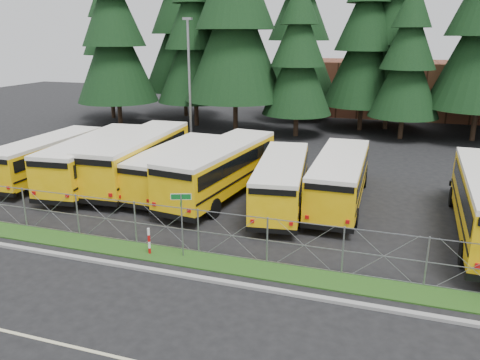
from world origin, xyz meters
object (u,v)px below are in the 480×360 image
at_px(bus_2, 141,158).
at_px(bus_4, 223,170).
at_px(bus_6, 340,180).
at_px(light_standard, 189,80).
at_px(striped_bollard, 149,241).
at_px(bus_5, 282,182).
at_px(street_sign, 182,212).
at_px(bus_0, 52,158).
at_px(bus_3, 178,168).
at_px(bus_1, 100,160).

bearing_deg(bus_2, bus_4, -9.77).
height_order(bus_6, light_standard, light_standard).
relative_size(bus_6, striped_bollard, 8.83).
xyz_separation_m(bus_5, light_standard, (-10.06, 10.78, 4.17)).
distance_m(street_sign, light_standard, 19.90).
xyz_separation_m(bus_0, street_sign, (12.66, -7.69, 0.69)).
relative_size(bus_4, bus_6, 1.09).
relative_size(bus_2, bus_3, 1.17).
bearing_deg(bus_2, bus_0, -172.99).
xyz_separation_m(bus_0, bus_3, (8.57, 0.50, -0.03)).
xyz_separation_m(bus_2, bus_5, (9.30, -1.39, -0.22)).
bearing_deg(street_sign, bus_1, 139.83).
xyz_separation_m(bus_2, light_standard, (-0.76, 9.39, 3.95)).
height_order(bus_2, street_sign, bus_2).
height_order(bus_1, bus_4, bus_4).
xyz_separation_m(bus_6, street_sign, (-5.42, -8.57, 0.64)).
bearing_deg(street_sign, bus_2, 128.07).
bearing_deg(bus_6, bus_2, 179.40).
distance_m(bus_6, striped_bollard, 11.19).
height_order(bus_0, striped_bollard, bus_0).
relative_size(bus_5, bus_6, 0.96).
bearing_deg(bus_0, bus_6, 2.61).
bearing_deg(bus_5, bus_1, 170.36).
xyz_separation_m(bus_2, bus_6, (12.23, -0.11, -0.16)).
distance_m(striped_bollard, light_standard, 19.91).
bearing_deg(bus_1, light_standard, 75.87).
distance_m(bus_3, light_standard, 11.28).
height_order(bus_0, street_sign, street_sign).
height_order(bus_1, bus_5, bus_1).
distance_m(bus_1, bus_6, 14.59).
distance_m(bus_2, bus_4, 5.73).
bearing_deg(bus_5, light_standard, 125.46).
distance_m(bus_0, bus_4, 11.55).
bearing_deg(bus_4, bus_1, -170.48).
bearing_deg(bus_3, bus_2, 173.21).
xyz_separation_m(bus_4, light_standard, (-6.45, 10.10, 3.99)).
bearing_deg(bus_5, street_sign, -116.45).
bearing_deg(striped_bollard, bus_2, 121.01).
bearing_deg(street_sign, bus_0, 148.73).
distance_m(bus_6, light_standard, 16.61).
height_order(street_sign, striped_bollard, street_sign).
height_order(bus_4, striped_bollard, bus_4).
bearing_deg(bus_0, street_sign, -31.45).
relative_size(bus_0, bus_4, 0.89).
bearing_deg(bus_1, bus_2, 17.00).
bearing_deg(bus_2, street_sign, -54.57).
bearing_deg(bus_3, bus_6, 5.77).
height_order(bus_4, bus_5, bus_4).
xyz_separation_m(bus_5, striped_bollard, (-3.95, -7.52, -0.73)).
xyz_separation_m(bus_1, light_standard, (1.58, 10.36, 4.02)).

